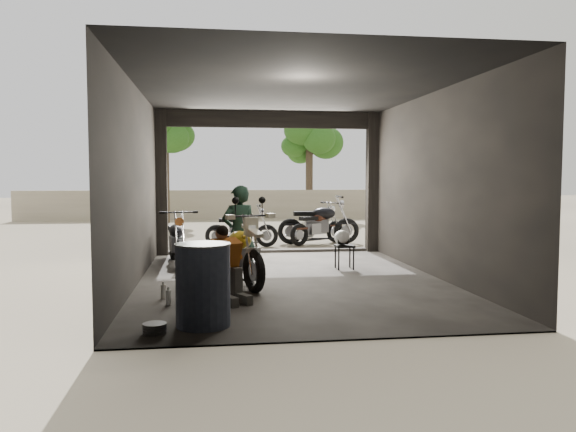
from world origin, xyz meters
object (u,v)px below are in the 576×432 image
object	(u,v)px
helmet	(342,237)
mechanic	(229,266)
outside_bike_b	(318,223)
oil_drum	(203,286)
outside_bike_a	(242,226)
outside_bike_c	(319,220)
sign_post	(417,179)
left_bike	(176,237)
main_bike	(237,249)
rider	(239,233)
stool	(344,249)

from	to	relation	value
helmet	mechanic	bearing A→B (deg)	-113.78
outside_bike_b	oil_drum	distance (m)	8.25
outside_bike_a	mechanic	size ratio (longest dim) A/B	1.52
mechanic	helmet	size ratio (longest dim) A/B	3.41
outside_bike_c	sign_post	distance (m)	2.70
left_bike	mechanic	size ratio (longest dim) A/B	1.57
main_bike	outside_bike_a	distance (m)	4.95
outside_bike_c	rider	distance (m)	5.46
outside_bike_b	sign_post	xyz separation A→B (m)	(2.39, -0.76, 1.15)
left_bike	sign_post	xyz separation A→B (m)	(5.81, 2.22, 1.14)
left_bike	main_bike	bearing A→B (deg)	-74.31
outside_bike_c	outside_bike_b	bearing A→B (deg)	144.05
left_bike	mechanic	bearing A→B (deg)	-85.30
stool	helmet	xyz separation A→B (m)	(-0.04, 0.03, 0.21)
outside_bike_c	oil_drum	bearing A→B (deg)	161.53
left_bike	rider	size ratio (longest dim) A/B	1.01
helmet	left_bike	bearing A→B (deg)	178.77
outside_bike_c	mechanic	world-z (taller)	outside_bike_c
outside_bike_b	outside_bike_c	size ratio (longest dim) A/B	0.86
stool	mechanic	bearing A→B (deg)	-131.56
outside_bike_a	outside_bike_c	world-z (taller)	outside_bike_c
main_bike	left_bike	world-z (taller)	main_bike
mechanic	outside_bike_b	bearing A→B (deg)	39.80
outside_bike_c	helmet	world-z (taller)	outside_bike_c
mechanic	helmet	bearing A→B (deg)	20.04
outside_bike_b	main_bike	bearing A→B (deg)	123.47
left_bike	mechanic	distance (m)	3.69
left_bike	stool	size ratio (longest dim) A/B	3.44
rider	outside_bike_b	bearing A→B (deg)	-128.32
outside_bike_b	sign_post	bearing A→B (deg)	-140.35
helmet	outside_bike_c	bearing A→B (deg)	102.00
outside_bike_c	helmet	xyz separation A→B (m)	(-0.35, -4.05, -0.02)
outside_bike_b	oil_drum	bearing A→B (deg)	127.13
outside_bike_a	stool	xyz separation A→B (m)	(1.72, -3.68, -0.13)
main_bike	oil_drum	bearing A→B (deg)	-120.76
mechanic	left_bike	bearing A→B (deg)	75.04
outside_bike_a	sign_post	size ratio (longest dim) A/B	0.63
outside_bike_b	rider	distance (m)	5.40
helmet	sign_post	xyz separation A→B (m)	(2.70, 3.24, 1.08)
mechanic	stool	xyz separation A→B (m)	(2.24, 2.53, -0.12)
outside_bike_c	helmet	size ratio (longest dim) A/B	6.12
outside_bike_a	outside_bike_b	xyz separation A→B (m)	(1.98, 0.35, 0.01)
rider	oil_drum	size ratio (longest dim) A/B	1.65
main_bike	mechanic	xyz separation A→B (m)	(-0.18, -1.27, -0.08)
main_bike	outside_bike_a	world-z (taller)	main_bike
helmet	oil_drum	size ratio (longest dim) A/B	0.31
outside_bike_b	helmet	distance (m)	4.01
outside_bike_b	outside_bike_c	distance (m)	0.11
helmet	sign_post	distance (m)	4.35
helmet	sign_post	bearing A→B (deg)	67.16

